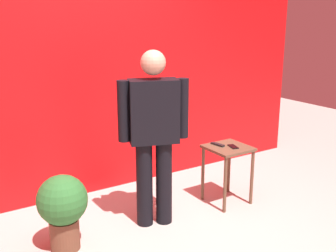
# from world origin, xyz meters

# --- Properties ---
(ground_plane) EXTENTS (12.00, 12.00, 0.00)m
(ground_plane) POSITION_xyz_m (0.00, 0.00, 0.00)
(ground_plane) COLOR #B7B2A8
(back_wall_red) EXTENTS (5.72, 0.12, 3.27)m
(back_wall_red) POSITION_xyz_m (0.00, 1.61, 1.63)
(back_wall_red) COLOR red
(back_wall_red) RESTS_ON ground_plane
(standing_person) EXTENTS (0.67, 0.37, 1.71)m
(standing_person) POSITION_xyz_m (0.01, 0.52, 0.96)
(standing_person) COLOR black
(standing_person) RESTS_ON ground_plane
(side_table) EXTENTS (0.44, 0.44, 0.64)m
(side_table) POSITION_xyz_m (0.93, 0.50, 0.51)
(side_table) COLOR brown
(side_table) RESTS_ON ground_plane
(cell_phone) EXTENTS (0.11, 0.16, 0.01)m
(cell_phone) POSITION_xyz_m (0.97, 0.47, 0.64)
(cell_phone) COLOR black
(cell_phone) RESTS_ON side_table
(tv_remote) EXTENTS (0.07, 0.17, 0.02)m
(tv_remote) POSITION_xyz_m (0.86, 0.60, 0.65)
(tv_remote) COLOR black
(tv_remote) RESTS_ON side_table
(potted_plant) EXTENTS (0.44, 0.44, 0.69)m
(potted_plant) POSITION_xyz_m (-0.90, 0.54, 0.41)
(potted_plant) COLOR brown
(potted_plant) RESTS_ON ground_plane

